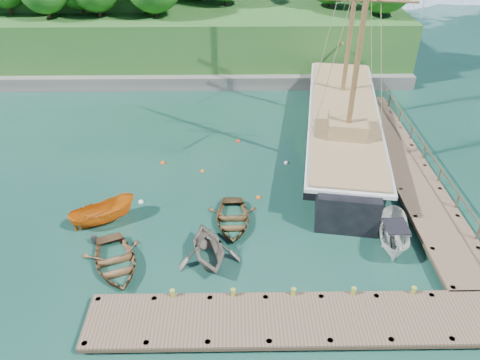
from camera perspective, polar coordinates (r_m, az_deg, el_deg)
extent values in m
plane|color=#113424|center=(28.10, 1.20, -7.01)|extent=(160.00, 160.00, 0.00)
cube|color=brown|center=(23.31, 6.88, -16.39)|extent=(20.00, 3.20, 0.12)
cube|color=#312519|center=(23.43, 6.85, -16.64)|extent=(20.00, 3.20, 0.20)
cylinder|color=#312519|center=(23.71, -18.21, -19.18)|extent=(0.28, 0.28, 1.10)
cylinder|color=#312519|center=(25.28, -16.72, -14.53)|extent=(0.28, 0.28, 1.10)
cube|color=brown|center=(35.63, 19.65, 1.62)|extent=(3.20, 24.00, 0.12)
cube|color=#312519|center=(35.71, 19.60, 1.41)|extent=(3.20, 24.00, 0.20)
cylinder|color=#312519|center=(27.06, 24.26, -12.63)|extent=(0.28, 0.28, 1.10)
cylinder|color=#312519|center=(45.32, 13.57, 9.01)|extent=(0.28, 0.28, 1.10)
cylinder|color=#312519|center=(46.03, 16.74, 8.90)|extent=(0.28, 0.28, 1.10)
cylinder|color=olive|center=(24.65, -8.06, -14.81)|extent=(0.26, 0.26, 0.45)
cylinder|color=olive|center=(24.45, -0.83, -14.87)|extent=(0.26, 0.26, 0.45)
cylinder|color=olive|center=(24.62, 6.41, -14.70)|extent=(0.26, 0.26, 0.45)
cylinder|color=olive|center=(25.15, 13.42, -14.33)|extent=(0.26, 0.26, 0.45)
cylinder|color=olive|center=(26.02, 20.03, -13.78)|extent=(0.26, 0.26, 0.45)
imported|color=brown|center=(27.15, -14.87, -10.19)|extent=(4.81, 5.56, 0.96)
imported|color=#6A6256|center=(26.73, -3.82, -9.67)|extent=(4.43, 4.83, 2.15)
imported|color=#523C21|center=(29.08, -0.95, -5.35)|extent=(3.16, 4.40, 0.91)
imported|color=#C9600D|center=(30.39, -16.16, -4.96)|extent=(4.35, 3.34, 1.59)
imported|color=silver|center=(28.98, 18.02, -7.54)|extent=(2.70, 4.68, 1.70)
cube|color=black|center=(37.96, 12.26, 5.57)|extent=(7.92, 17.00, 3.40)
cube|color=black|center=(47.51, 11.89, 11.49)|extent=(3.72, 5.55, 3.06)
cube|color=black|center=(30.02, 12.77, -2.78)|extent=(4.36, 4.76, 3.23)
cube|color=silver|center=(37.24, 12.56, 7.77)|extent=(8.81, 22.08, 0.25)
cube|color=olive|center=(37.13, 12.60, 8.12)|extent=(8.27, 21.54, 0.12)
cube|color=olive|center=(33.73, 12.93, 6.50)|extent=(3.11, 3.39, 1.20)
cylinder|color=brown|center=(49.96, 12.21, 16.33)|extent=(1.37, 6.84, 1.69)
cylinder|color=brown|center=(30.40, 14.89, 18.87)|extent=(0.36, 0.36, 16.61)
sphere|color=silver|center=(31.51, -11.98, -2.69)|extent=(0.35, 0.35, 0.35)
sphere|color=orange|center=(34.03, -4.61, 1.03)|extent=(0.29, 0.29, 0.29)
sphere|color=#D45C12|center=(31.26, 2.26, -2.20)|extent=(0.32, 0.32, 0.32)
sphere|color=silver|center=(35.06, 5.66, 2.05)|extent=(0.33, 0.33, 0.33)
sphere|color=#D8480F|center=(35.35, -9.38, 2.01)|extent=(0.37, 0.37, 0.37)
sphere|color=red|center=(37.75, -0.24, 4.70)|extent=(0.35, 0.35, 0.35)
cube|color=#474744|center=(49.13, -9.32, 12.17)|extent=(50.00, 4.00, 1.40)
cube|color=#21531C|center=(53.97, -8.76, 16.90)|extent=(50.00, 14.00, 6.00)
cube|color=#21531C|center=(60.63, -22.44, 18.72)|extent=(24.00, 12.00, 10.00)
cylinder|color=#382616|center=(52.95, -18.62, 19.46)|extent=(0.36, 0.36, 1.40)
cylinder|color=#382616|center=(51.21, -16.83, 19.31)|extent=(0.36, 0.36, 1.40)
cylinder|color=#382616|center=(51.48, 16.87, 19.38)|extent=(0.36, 0.36, 1.40)
cylinder|color=#382616|center=(53.56, -11.53, 20.61)|extent=(0.36, 0.36, 1.40)
cylinder|color=#382616|center=(52.46, 16.77, 19.65)|extent=(0.36, 0.36, 1.40)
cylinder|color=#382616|center=(49.78, -10.23, 19.77)|extent=(0.36, 0.36, 1.40)
cylinder|color=#382616|center=(53.91, 10.75, 20.78)|extent=(0.36, 0.36, 1.40)
cylinder|color=#382616|center=(55.01, -26.25, 18.35)|extent=(0.36, 0.36, 1.40)
cylinder|color=#382616|center=(56.30, -25.28, 18.88)|extent=(0.36, 0.36, 1.40)
cylinder|color=#382616|center=(51.95, -22.33, 18.49)|extent=(0.36, 0.36, 1.40)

